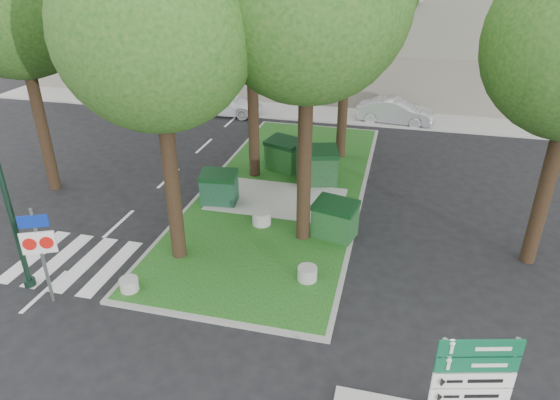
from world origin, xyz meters
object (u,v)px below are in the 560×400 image
(bollard_right, at_px, (307,273))
(bollard_mid, at_px, (262,218))
(tree_median_mid, at_px, (253,0))
(bollard_left, at_px, (129,284))
(tree_median_near_left, at_px, (158,9))
(litter_bin, at_px, (330,174))
(dumpster_b, at_px, (284,155))
(traffic_sign_pole, at_px, (39,244))
(dumpster_a, at_px, (219,188))
(dumpster_c, at_px, (317,166))
(car_silver, at_px, (395,111))
(directional_sign, at_px, (472,381))
(dumpster_d, at_px, (335,219))
(car_white, at_px, (221,101))

(bollard_right, xyz_separation_m, bollard_mid, (-2.17, 2.80, 0.03))
(tree_median_mid, relative_size, bollard_left, 19.43)
(bollard_left, xyz_separation_m, bollard_mid, (2.55, 4.50, 0.05))
(tree_median_near_left, bearing_deg, litter_bin, 60.81)
(tree_median_mid, xyz_separation_m, dumpster_b, (0.97, 0.82, -6.19))
(dumpster_b, relative_size, bollard_right, 3.16)
(bollard_right, relative_size, traffic_sign_pole, 0.20)
(dumpster_a, distance_m, litter_bin, 4.68)
(dumpster_b, relative_size, dumpster_c, 0.94)
(dumpster_a, height_order, car_silver, dumpster_a)
(tree_median_mid, bearing_deg, bollard_right, -62.82)
(tree_median_near_left, distance_m, dumpster_c, 9.53)
(dumpster_a, height_order, directional_sign, directional_sign)
(bollard_left, bearing_deg, tree_median_mid, 82.10)
(bollard_left, distance_m, bollard_mid, 5.17)
(tree_median_near_left, distance_m, directional_sign, 10.77)
(dumpster_a, xyz_separation_m, dumpster_d, (4.54, -1.41, 0.02))
(dumpster_b, distance_m, dumpster_d, 5.84)
(bollard_mid, bearing_deg, tree_median_near_left, -127.28)
(dumpster_a, xyz_separation_m, directional_sign, (7.94, -8.84, 1.29))
(dumpster_d, height_order, bollard_left, dumpster_d)
(bollard_right, bearing_deg, tree_median_near_left, 174.85)
(dumpster_c, xyz_separation_m, litter_bin, (0.55, 0.18, -0.38))
(bollard_right, distance_m, directional_sign, 6.35)
(car_white, bearing_deg, car_silver, -85.91)
(bollard_left, distance_m, traffic_sign_pole, 2.56)
(dumpster_d, distance_m, bollard_mid, 2.59)
(dumpster_a, xyz_separation_m, dumpster_b, (1.60, 3.64, 0.07))
(tree_median_mid, xyz_separation_m, litter_bin, (3.12, -0.03, -6.51))
(litter_bin, relative_size, directional_sign, 0.24)
(dumpster_d, relative_size, bollard_mid, 2.45)
(tree_median_near_left, bearing_deg, dumpster_c, 64.00)
(dumpster_b, distance_m, car_white, 9.09)
(tree_median_near_left, distance_m, bollard_left, 7.34)
(dumpster_a, distance_m, bollard_right, 5.81)
(tree_median_near_left, distance_m, car_silver, 17.69)
(tree_median_mid, relative_size, bollard_mid, 15.58)
(dumpster_a, height_order, dumpster_d, dumpster_d)
(car_silver, bearing_deg, traffic_sign_pole, 161.53)
(tree_median_mid, height_order, directional_sign, tree_median_mid)
(dumpster_c, bearing_deg, car_white, 113.94)
(dumpster_b, xyz_separation_m, dumpster_d, (2.94, -5.05, -0.06))
(dumpster_a, height_order, litter_bin, dumpster_a)
(dumpster_d, bearing_deg, dumpster_a, 177.04)
(dumpster_b, relative_size, car_white, 0.38)
(dumpster_c, distance_m, bollard_mid, 4.07)
(litter_bin, height_order, directional_sign, directional_sign)
(bollard_mid, distance_m, directional_sign, 9.80)
(traffic_sign_pole, bearing_deg, dumpster_d, 11.82)
(dumpster_c, height_order, car_white, dumpster_c)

